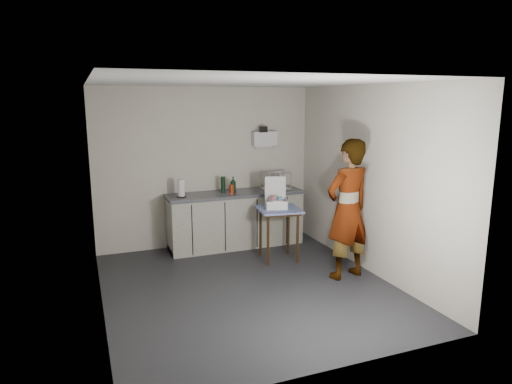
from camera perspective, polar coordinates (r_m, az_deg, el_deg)
name	(u,v)px	position (r m, az deg, el deg)	size (l,w,h in m)	color
ground	(249,287)	(6.06, -0.92, -11.82)	(4.00, 4.00, 0.00)	#27272C
wall_back	(206,167)	(7.54, -6.23, 3.07)	(3.60, 0.02, 2.60)	beige
wall_right	(370,180)	(6.50, 14.00, 1.43)	(0.02, 4.00, 2.60)	beige
wall_left	(97,201)	(5.33, -19.31, -1.05)	(0.02, 4.00, 2.60)	beige
ceiling	(248,83)	(5.56, -1.01, 13.52)	(3.60, 4.00, 0.01)	white
kitchen_counter	(235,221)	(7.56, -2.58, -3.62)	(2.24, 0.62, 0.91)	black
wall_shelf	(264,139)	(7.74, 1.03, 6.68)	(0.42, 0.18, 0.37)	white
side_table	(279,215)	(6.86, 2.87, -2.89)	(0.69, 0.69, 0.80)	#3D230E
standing_man	(348,209)	(6.23, 11.40, -2.16)	(0.69, 0.46, 1.90)	#B2A593
soap_bottle	(233,185)	(7.40, -2.88, 0.92)	(0.10, 0.10, 0.26)	black
soda_can	(231,189)	(7.37, -3.09, 0.38)	(0.07, 0.07, 0.14)	red
dark_bottle	(223,185)	(7.41, -4.15, 0.93)	(0.08, 0.08, 0.26)	black
paper_towel	(181,189)	(7.15, -9.34, 0.40)	(0.15, 0.15, 0.27)	black
dish_rack	(276,185)	(7.65, 2.46, 0.82)	(0.45, 0.34, 0.32)	silver
bakery_box	(276,201)	(6.87, 2.52, -1.13)	(0.41, 0.41, 0.45)	white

